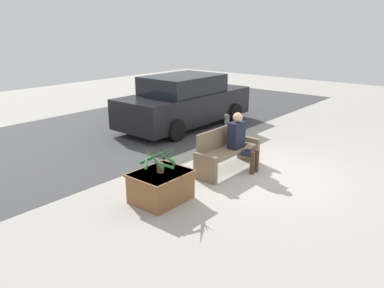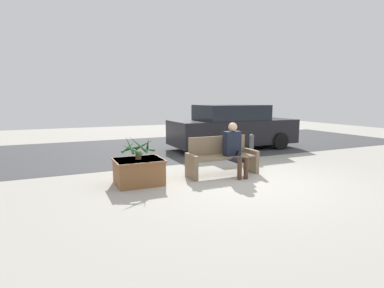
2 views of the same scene
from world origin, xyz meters
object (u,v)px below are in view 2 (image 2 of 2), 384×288
(planter_box, at_px, (139,171))
(potted_plant, at_px, (138,148))
(bollard_post, at_px, (251,146))
(bench, at_px, (221,157))
(person_seated, at_px, (234,147))
(parked_car, at_px, (233,128))

(planter_box, distance_m, potted_plant, 0.50)
(bollard_post, bearing_deg, potted_plant, -162.66)
(bench, bearing_deg, planter_box, 179.69)
(person_seated, distance_m, planter_box, 2.28)
(parked_car, distance_m, bollard_post, 2.11)
(potted_plant, distance_m, bollard_post, 3.91)
(parked_car, height_order, bollard_post, parked_car)
(planter_box, height_order, bollard_post, bollard_post)
(bench, distance_m, person_seated, 0.40)
(person_seated, xyz_separation_m, bollard_post, (1.48, 1.37, -0.27))
(planter_box, height_order, potted_plant, potted_plant)
(potted_plant, bearing_deg, person_seated, -5.42)
(bollard_post, bearing_deg, parked_car, 73.56)
(potted_plant, bearing_deg, bench, -0.24)
(person_seated, xyz_separation_m, potted_plant, (-2.23, 0.21, 0.10))
(person_seated, bearing_deg, planter_box, 174.51)
(parked_car, bearing_deg, potted_plant, -143.76)
(potted_plant, height_order, bollard_post, potted_plant)
(planter_box, xyz_separation_m, bollard_post, (3.71, 1.16, 0.12))
(person_seated, distance_m, parked_car, 3.95)
(person_seated, bearing_deg, bollard_post, 42.87)
(bench, bearing_deg, bollard_post, 34.49)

